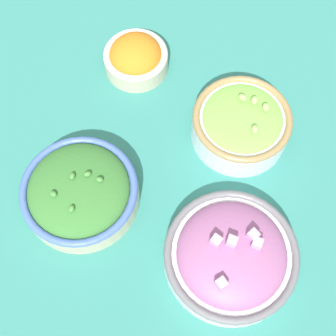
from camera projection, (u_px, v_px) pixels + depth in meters
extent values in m
plane|color=#337F75|center=(168.00, 176.00, 0.77)|extent=(3.00, 3.00, 0.00)
cylinder|color=silver|center=(240.00, 126.00, 0.77)|extent=(0.16, 0.16, 0.05)
torus|color=#997A4C|center=(243.00, 118.00, 0.75)|extent=(0.16, 0.16, 0.01)
ellipsoid|color=#7ABC4C|center=(243.00, 118.00, 0.75)|extent=(0.13, 0.13, 0.02)
ellipsoid|color=#99D166|center=(255.00, 129.00, 0.72)|extent=(0.02, 0.01, 0.01)
ellipsoid|color=#99D166|center=(254.00, 100.00, 0.74)|extent=(0.02, 0.01, 0.01)
ellipsoid|color=#99D166|center=(266.00, 107.00, 0.74)|extent=(0.02, 0.02, 0.01)
ellipsoid|color=#99D166|center=(243.00, 98.00, 0.74)|extent=(0.02, 0.02, 0.01)
cylinder|color=beige|center=(81.00, 194.00, 0.73)|extent=(0.18, 0.18, 0.04)
torus|color=#4766B7|center=(79.00, 189.00, 0.71)|extent=(0.18, 0.18, 0.01)
ellipsoid|color=#387533|center=(79.00, 189.00, 0.71)|extent=(0.16, 0.16, 0.05)
ellipsoid|color=#47893D|center=(53.00, 194.00, 0.68)|extent=(0.01, 0.01, 0.01)
ellipsoid|color=#47893D|center=(99.00, 179.00, 0.69)|extent=(0.01, 0.01, 0.01)
ellipsoid|color=#47893D|center=(72.00, 209.00, 0.67)|extent=(0.01, 0.01, 0.01)
ellipsoid|color=#47893D|center=(87.00, 174.00, 0.69)|extent=(0.01, 0.01, 0.01)
ellipsoid|color=#47893D|center=(72.00, 176.00, 0.69)|extent=(0.01, 0.01, 0.01)
cylinder|color=white|center=(230.00, 257.00, 0.69)|extent=(0.20, 0.20, 0.03)
torus|color=slate|center=(232.00, 254.00, 0.68)|extent=(0.20, 0.20, 0.01)
ellipsoid|color=#9E5B8E|center=(232.00, 254.00, 0.68)|extent=(0.16, 0.16, 0.05)
cube|color=#C699C1|center=(257.00, 243.00, 0.65)|extent=(0.02, 0.02, 0.01)
cube|color=#C699C1|center=(216.00, 241.00, 0.65)|extent=(0.02, 0.02, 0.01)
cube|color=#C699C1|center=(232.00, 241.00, 0.65)|extent=(0.02, 0.02, 0.01)
cube|color=#C699C1|center=(221.00, 283.00, 0.63)|extent=(0.02, 0.02, 0.01)
cube|color=#C699C1|center=(253.00, 235.00, 0.66)|extent=(0.02, 0.02, 0.01)
cylinder|color=beige|center=(136.00, 61.00, 0.84)|extent=(0.11, 0.11, 0.04)
torus|color=silver|center=(136.00, 55.00, 0.82)|extent=(0.11, 0.11, 0.01)
ellipsoid|color=orange|center=(136.00, 55.00, 0.82)|extent=(0.09, 0.09, 0.06)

